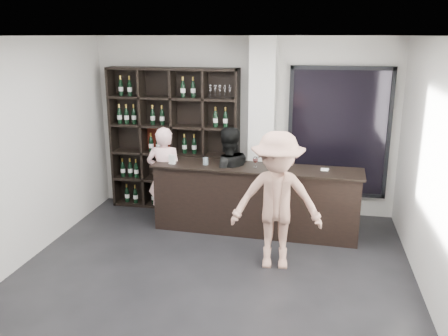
% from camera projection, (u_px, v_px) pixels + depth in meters
% --- Properties ---
extents(floor, '(5.00, 5.50, 0.01)m').
position_uv_depth(floor, '(207.00, 286.00, 5.70)').
color(floor, black).
rests_on(floor, ground).
extents(wine_shelf, '(2.20, 0.35, 2.40)m').
position_uv_depth(wine_shelf, '(174.00, 140.00, 8.00)').
color(wine_shelf, black).
rests_on(wine_shelf, floor).
extents(structural_column, '(0.40, 0.40, 2.90)m').
position_uv_depth(structural_column, '(262.00, 130.00, 7.57)').
color(structural_column, silver).
rests_on(structural_column, floor).
extents(glass_panel, '(1.60, 0.08, 2.10)m').
position_uv_depth(glass_panel, '(338.00, 133.00, 7.57)').
color(glass_panel, black).
rests_on(glass_panel, floor).
extents(tasting_counter, '(3.12, 0.65, 1.02)m').
position_uv_depth(tasting_counter, '(255.00, 200.00, 7.14)').
color(tasting_counter, black).
rests_on(tasting_counter, floor).
extents(taster_pink, '(0.59, 0.40, 1.56)m').
position_uv_depth(taster_pink, '(165.00, 176.00, 7.43)').
color(taster_pink, '#FFC6C5').
rests_on(taster_pink, floor).
extents(taster_black, '(0.95, 0.87, 1.59)m').
position_uv_depth(taster_black, '(227.00, 178.00, 7.25)').
color(taster_black, black).
rests_on(taster_black, floor).
extents(customer, '(1.21, 0.76, 1.78)m').
position_uv_depth(customer, '(277.00, 201.00, 5.97)').
color(customer, tan).
rests_on(customer, floor).
extents(wine_glass, '(0.08, 0.08, 0.19)m').
position_uv_depth(wine_glass, '(255.00, 161.00, 6.95)').
color(wine_glass, white).
rests_on(wine_glass, tasting_counter).
extents(spit_cup, '(0.10, 0.10, 0.11)m').
position_uv_depth(spit_cup, '(206.00, 161.00, 7.12)').
color(spit_cup, silver).
rests_on(spit_cup, tasting_counter).
extents(napkin_stack, '(0.11, 0.11, 0.02)m').
position_uv_depth(napkin_stack, '(325.00, 170.00, 6.84)').
color(napkin_stack, white).
rests_on(napkin_stack, tasting_counter).
extents(card_stand, '(0.10, 0.07, 0.14)m').
position_uv_depth(card_stand, '(172.00, 159.00, 7.16)').
color(card_stand, white).
rests_on(card_stand, tasting_counter).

